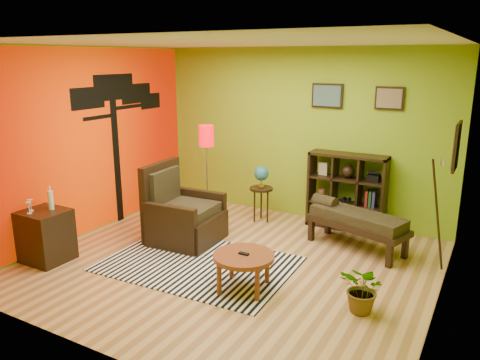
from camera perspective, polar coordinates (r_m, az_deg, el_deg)
The scene contains 11 objects.
ground at distance 6.26m, azimuth -1.07°, elevation -10.13°, with size 5.00×5.00×0.00m, color tan.
room_shell at distance 5.80m, azimuth -1.88°, elevation 6.47°, with size 5.04×4.54×2.82m.
zebra_rug at distance 6.27m, azimuth -5.14°, elevation -10.12°, with size 2.43×1.66×0.01m, color white.
coffee_table at distance 5.47m, azimuth 0.46°, elevation -9.64°, with size 0.71×0.71×0.46m.
armchair at distance 6.95m, azimuth -7.12°, elevation -4.58°, with size 1.00×1.01×1.15m.
side_cabinet at distance 6.74m, azimuth -22.62°, elevation -6.25°, with size 0.59×0.53×1.01m.
floor_lamp at distance 7.31m, azimuth -4.10°, elevation 4.28°, with size 0.24×0.24×1.62m.
globe_table at distance 7.60m, azimuth 2.62°, elevation 0.04°, with size 0.38×0.38×0.93m.
cube_shelf at distance 7.48m, azimuth 12.96°, elevation -1.41°, with size 1.20×0.35×1.20m.
bench at distance 6.78m, azimuth 13.81°, elevation -4.72°, with size 1.52×0.92×0.67m.
potted_plant at distance 5.25m, azimuth 14.86°, elevation -13.31°, with size 0.48×0.54×0.42m, color #26661E.
Camera 1 is at (2.89, -4.89, 2.64)m, focal length 35.00 mm.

